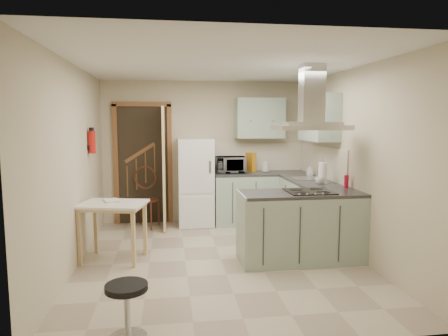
{
  "coord_description": "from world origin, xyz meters",
  "views": [
    {
      "loc": [
        -0.65,
        -5.01,
        1.8
      ],
      "look_at": [
        0.11,
        0.45,
        1.15
      ],
      "focal_mm": 32.0,
      "sensor_mm": 36.0,
      "label": 1
    }
  ],
  "objects": [
    {
      "name": "counter_back",
      "position": [
        0.66,
        1.8,
        0.45
      ],
      "size": [
        1.08,
        0.6,
        0.9
      ],
      "primitive_type": "cube",
      "color": "#9EB2A0",
      "rests_on": "floor"
    },
    {
      "name": "red_bottle",
      "position": [
        1.72,
        0.04,
        0.99
      ],
      "size": [
        0.07,
        0.07,
        0.17
      ],
      "primitive_type": "cylinder",
      "rotation": [
        0.0,
        0.0,
        -0.15
      ],
      "color": "red",
      "rests_on": "peninsula"
    },
    {
      "name": "fridge",
      "position": [
        -0.2,
        1.8,
        0.75
      ],
      "size": [
        0.6,
        0.6,
        1.5
      ],
      "primitive_type": "cube",
      "color": "white",
      "rests_on": "floor"
    },
    {
      "name": "splashback",
      "position": [
        0.96,
        2.09,
        1.15
      ],
      "size": [
        1.68,
        0.02,
        0.5
      ],
      "primitive_type": "cube",
      "color": "beige",
      "rests_on": "counter_back"
    },
    {
      "name": "bentwood_chair",
      "position": [
        -1.06,
        1.75,
        0.47
      ],
      "size": [
        0.53,
        0.53,
        0.94
      ],
      "primitive_type": "cube",
      "rotation": [
        0.0,
        0.0,
        -0.34
      ],
      "color": "#542D1C",
      "rests_on": "floor"
    },
    {
      "name": "kettle",
      "position": [
        1.04,
        1.81,
        1.0
      ],
      "size": [
        0.14,
        0.14,
        0.2
      ],
      "primitive_type": "cylinder",
      "rotation": [
        0.0,
        0.0,
        0.06
      ],
      "color": "silver",
      "rests_on": "counter_back"
    },
    {
      "name": "soap_bottle",
      "position": [
        1.65,
        1.27,
        0.99
      ],
      "size": [
        0.09,
        0.09,
        0.18
      ],
      "primitive_type": "imported",
      "rotation": [
        0.0,
        0.0,
        -0.12
      ],
      "color": "#A3A1AD",
      "rests_on": "counter_right"
    },
    {
      "name": "doorway",
      "position": [
        -1.1,
        2.07,
        1.05
      ],
      "size": [
        1.1,
        0.12,
        2.1
      ],
      "primitive_type": "cube",
      "color": "brown",
      "rests_on": "floor"
    },
    {
      "name": "wall_cabinet_back",
      "position": [
        0.95,
        1.93,
        1.85
      ],
      "size": [
        0.85,
        0.35,
        0.7
      ],
      "primitive_type": "cube",
      "color": "#9EB2A0",
      "rests_on": "back_wall"
    },
    {
      "name": "right_wall",
      "position": [
        1.8,
        0.0,
        1.25
      ],
      "size": [
        0.0,
        4.2,
        4.2
      ],
      "primitive_type": "plane",
      "rotation": [
        1.57,
        0.0,
        -1.57
      ],
      "color": "#C0B495",
      "rests_on": "floor"
    },
    {
      "name": "wall_cabinet_right",
      "position": [
        1.62,
        0.85,
        1.85
      ],
      "size": [
        0.35,
        0.9,
        0.7
      ],
      "primitive_type": "cube",
      "color": "#9EB2A0",
      "rests_on": "right_wall"
    },
    {
      "name": "stool",
      "position": [
        -1.01,
        -1.79,
        0.24
      ],
      "size": [
        0.44,
        0.44,
        0.47
      ],
      "primitive_type": "cylinder",
      "rotation": [
        0.0,
        0.0,
        -0.28
      ],
      "color": "black",
      "rests_on": "floor"
    },
    {
      "name": "hob",
      "position": [
        1.12,
        -0.18,
        0.91
      ],
      "size": [
        0.58,
        0.5,
        0.01
      ],
      "primitive_type": "cube",
      "color": "black",
      "rests_on": "peninsula"
    },
    {
      "name": "sink",
      "position": [
        1.5,
        0.95,
        0.91
      ],
      "size": [
        0.45,
        0.4,
        0.01
      ],
      "primitive_type": "cube",
      "color": "silver",
      "rests_on": "counter_right"
    },
    {
      "name": "back_wall",
      "position": [
        0.0,
        2.1,
        1.25
      ],
      "size": [
        3.6,
        0.0,
        3.6
      ],
      "primitive_type": "plane",
      "rotation": [
        1.57,
        0.0,
        0.0
      ],
      "color": "#C0B495",
      "rests_on": "floor"
    },
    {
      "name": "drop_leaf_table",
      "position": [
        -1.38,
        0.16,
        0.38
      ],
      "size": [
        0.93,
        0.78,
        0.76
      ],
      "primitive_type": "cube",
      "rotation": [
        0.0,
        0.0,
        -0.24
      ],
      "color": "tan",
      "rests_on": "floor"
    },
    {
      "name": "book",
      "position": [
        -1.49,
        0.25,
        0.81
      ],
      "size": [
        0.25,
        0.29,
        0.11
      ],
      "primitive_type": "imported",
      "rotation": [
        0.0,
        0.0,
        0.34
      ],
      "color": "#A93D38",
      "rests_on": "drop_leaf_table"
    },
    {
      "name": "ceiling",
      "position": [
        0.0,
        0.0,
        2.5
      ],
      "size": [
        4.2,
        4.2,
        0.0
      ],
      "primitive_type": "plane",
      "rotation": [
        3.14,
        0.0,
        0.0
      ],
      "color": "silver",
      "rests_on": "back_wall"
    },
    {
      "name": "peninsula",
      "position": [
        1.02,
        -0.18,
        0.45
      ],
      "size": [
        1.55,
        0.65,
        0.9
      ],
      "primitive_type": "cube",
      "color": "#9EB2A0",
      "rests_on": "floor"
    },
    {
      "name": "floor",
      "position": [
        0.0,
        0.0,
        0.0
      ],
      "size": [
        4.2,
        4.2,
        0.0
      ],
      "primitive_type": "plane",
      "color": "#B4A68C",
      "rests_on": "ground"
    },
    {
      "name": "paper_towel",
      "position": [
        1.55,
        0.46,
        1.06
      ],
      "size": [
        0.14,
        0.14,
        0.31
      ],
      "primitive_type": "cylinder",
      "rotation": [
        0.0,
        0.0,
        0.16
      ],
      "color": "white",
      "rests_on": "counter_right"
    },
    {
      "name": "cup",
      "position": [
        1.5,
        0.41,
        0.95
      ],
      "size": [
        0.17,
        0.17,
        0.1
      ],
      "primitive_type": "imported",
      "rotation": [
        0.0,
        0.0,
        -0.38
      ],
      "color": "silver",
      "rests_on": "counter_right"
    },
    {
      "name": "extractor_hood",
      "position": [
        1.12,
        -0.18,
        1.72
      ],
      "size": [
        0.9,
        0.55,
        0.1
      ],
      "primitive_type": "cube",
      "color": "silver",
      "rests_on": "ceiling"
    },
    {
      "name": "microwave",
      "position": [
        0.42,
        1.85,
        1.04
      ],
      "size": [
        0.51,
        0.35,
        0.28
      ],
      "primitive_type": "imported",
      "rotation": [
        0.0,
        0.0,
        -0.0
      ],
      "color": "black",
      "rests_on": "counter_back"
    },
    {
      "name": "fire_extinguisher",
      "position": [
        -1.74,
        0.9,
        1.5
      ],
      "size": [
        0.1,
        0.1,
        0.32
      ],
      "primitive_type": "cylinder",
      "color": "#B2140F",
      "rests_on": "left_wall"
    },
    {
      "name": "left_wall",
      "position": [
        -1.8,
        0.0,
        1.25
      ],
      "size": [
        0.0,
        4.2,
        4.2
      ],
      "primitive_type": "plane",
      "rotation": [
        1.57,
        0.0,
        1.57
      ],
      "color": "#C0B495",
      "rests_on": "floor"
    },
    {
      "name": "cereal_box",
      "position": [
        0.81,
        1.99,
        1.07
      ],
      "size": [
        0.17,
        0.24,
        0.33
      ],
      "primitive_type": "cube",
      "rotation": [
        0.0,
        0.0,
        0.39
      ],
      "color": "orange",
      "rests_on": "counter_back"
    },
    {
      "name": "counter_right",
      "position": [
        1.5,
        1.12,
        0.45
      ],
      "size": [
        0.6,
        1.95,
        0.9
      ],
      "primitive_type": "cube",
      "color": "#9EB2A0",
      "rests_on": "floor"
    }
  ]
}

